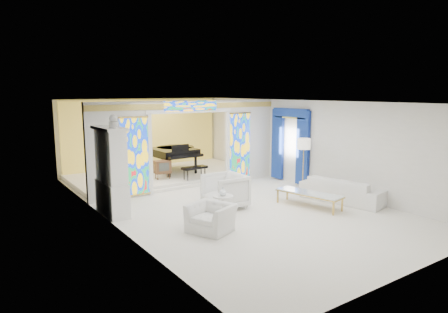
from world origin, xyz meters
TOP-DOWN VIEW (x-y plane):
  - floor at (0.00, 0.00)m, footprint 12.00×12.00m
  - ceiling at (0.00, 0.00)m, footprint 7.00×12.00m
  - wall_back at (0.00, 6.00)m, footprint 7.00×0.02m
  - wall_front at (0.00, -6.00)m, footprint 7.00×0.02m
  - wall_left at (-3.50, 0.00)m, footprint 0.02×12.00m
  - wall_right at (3.50, 0.00)m, footprint 0.02×12.00m
  - partition_wall at (0.00, 2.00)m, footprint 7.00×0.22m
  - stained_glass_left at (-2.03, 1.89)m, footprint 0.90×0.04m
  - stained_glass_right at (2.03, 1.89)m, footprint 0.90×0.04m
  - stained_glass_transom at (0.00, 1.89)m, footprint 2.00×0.04m
  - alcove_platform at (0.00, 4.10)m, footprint 6.80×3.80m
  - gold_curtain_back at (0.00, 5.88)m, footprint 6.70×0.10m
  - chandelier at (0.20, 4.00)m, footprint 0.48×0.48m
  - blue_drapes at (3.40, 0.70)m, footprint 0.14×1.85m
  - china_cabinet at (-3.22, 0.60)m, footprint 0.56×1.46m
  - armchair_left at (-1.73, -2.03)m, footprint 1.21×1.28m
  - armchair_right at (-0.37, -0.64)m, footprint 1.12×1.09m
  - sofa at (2.95, -2.09)m, footprint 1.48×2.63m
  - side_table at (-1.05, -1.53)m, footprint 0.68×0.68m
  - vase at (-1.05, -1.53)m, footprint 0.27×0.27m
  - coffee_table at (1.68, -1.93)m, footprint 1.01×2.03m
  - floor_lamp at (2.80, -0.57)m, footprint 0.53×0.53m
  - grand_piano at (0.51, 4.10)m, footprint 1.85×2.90m
  - tv_console at (-0.50, 3.16)m, footprint 0.62×0.46m

SIDE VIEW (x-z plane):
  - floor at x=0.00m, z-range 0.00..0.00m
  - alcove_platform at x=0.00m, z-range 0.00..0.18m
  - armchair_left at x=-1.73m, z-range 0.00..0.66m
  - sofa at x=2.95m, z-range 0.00..0.72m
  - coffee_table at x=1.68m, z-range 0.18..0.62m
  - side_table at x=-1.05m, z-range 0.10..0.76m
  - armchair_right at x=-0.37m, z-range 0.00..0.98m
  - tv_console at x=-0.50m, z-range 0.28..0.94m
  - vase at x=-1.05m, z-range 0.66..0.87m
  - grand_piano at x=0.51m, z-range 0.38..1.53m
  - china_cabinet at x=-3.22m, z-range -0.19..2.53m
  - stained_glass_left at x=-2.03m, z-range 0.10..2.50m
  - stained_glass_right at x=2.03m, z-range 0.10..2.50m
  - wall_back at x=0.00m, z-range 0.00..3.00m
  - wall_front at x=0.00m, z-range 0.00..3.00m
  - wall_left at x=-3.50m, z-range 0.00..3.00m
  - wall_right at x=3.50m, z-range 0.00..3.00m
  - gold_curtain_back at x=0.00m, z-range 0.05..2.95m
  - floor_lamp at x=2.80m, z-range 0.63..2.42m
  - blue_drapes at x=3.40m, z-range 0.25..2.90m
  - partition_wall at x=0.00m, z-range 0.15..3.15m
  - chandelier at x=0.20m, z-range 2.40..2.70m
  - stained_glass_transom at x=0.00m, z-range 2.65..2.99m
  - ceiling at x=0.00m, z-range 2.99..3.01m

